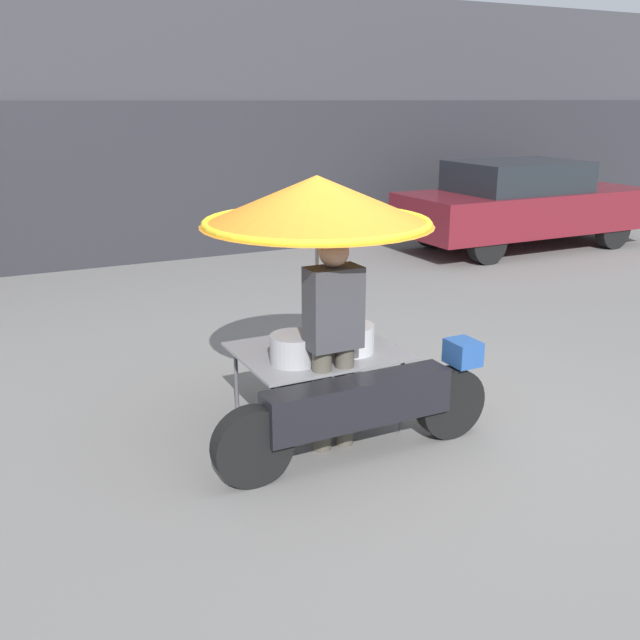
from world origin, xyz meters
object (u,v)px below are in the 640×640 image
(vendor_person, at_px, (333,334))
(parked_car, at_px, (523,204))
(vendor_motorcycle_cart, at_px, (323,244))
(potted_plant, at_px, (597,203))

(vendor_person, bearing_deg, parked_car, 38.90)
(vendor_person, height_order, parked_car, vendor_person)
(vendor_motorcycle_cart, bearing_deg, potted_plant, 32.51)
(vendor_motorcycle_cart, bearing_deg, vendor_person, -103.80)
(vendor_motorcycle_cart, xyz_separation_m, parked_car, (6.10, 4.67, -0.68))
(vendor_person, xyz_separation_m, potted_plant, (9.11, 6.07, -0.41))
(vendor_person, relative_size, potted_plant, 1.86)
(vendor_motorcycle_cart, xyz_separation_m, potted_plant, (9.03, 5.76, -0.98))
(parked_car, height_order, potted_plant, parked_car)
(vendor_motorcycle_cart, relative_size, vendor_person, 1.36)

